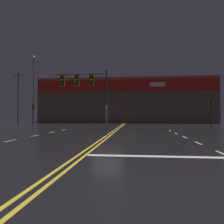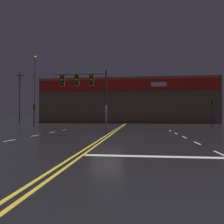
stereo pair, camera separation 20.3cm
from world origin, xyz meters
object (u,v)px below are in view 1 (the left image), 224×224
object	(u,v)px
traffic_signal_median	(84,85)
traffic_signal_corner_northwest	(33,110)
streetlight_median_approach	(34,82)
traffic_signal_corner_northeast	(211,107)

from	to	relation	value
traffic_signal_median	traffic_signal_corner_northwest	world-z (taller)	traffic_signal_median
traffic_signal_median	streetlight_median_approach	distance (m)	23.79
traffic_signal_corner_northwest	traffic_signal_median	bearing A→B (deg)	-50.06
traffic_signal_median	traffic_signal_corner_northeast	world-z (taller)	traffic_signal_median
traffic_signal_corner_northeast	streetlight_median_approach	xyz separation A→B (m)	(-28.29, 6.42, 4.76)
traffic_signal_corner_northwest	streetlight_median_approach	xyz separation A→B (m)	(-3.05, 6.38, 5.12)
traffic_signal_corner_northeast	streetlight_median_approach	distance (m)	29.40
traffic_signal_corner_northwest	streetlight_median_approach	world-z (taller)	streetlight_median_approach
traffic_signal_median	streetlight_median_approach	size ratio (longest dim) A/B	0.44
traffic_signal_corner_northwest	traffic_signal_corner_northeast	world-z (taller)	traffic_signal_corner_northeast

